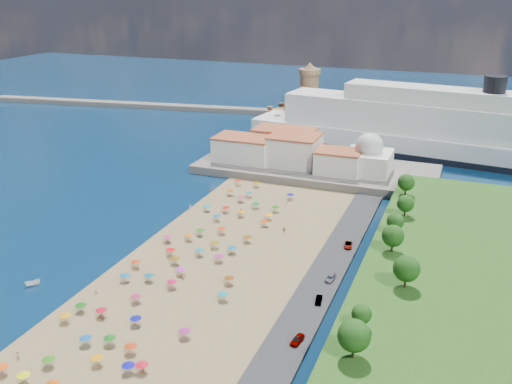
% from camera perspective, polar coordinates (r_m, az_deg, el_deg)
% --- Properties ---
extents(ground, '(700.00, 700.00, 0.00)m').
position_cam_1_polar(ground, '(158.83, -4.62, -5.47)').
color(ground, '#071938').
rests_on(ground, ground).
extents(terrace, '(90.00, 36.00, 3.00)m').
position_cam_1_polar(terrace, '(218.89, 6.00, 2.30)').
color(terrace, '#59544C').
rests_on(terrace, ground).
extents(jetty, '(18.00, 70.00, 2.40)m').
position_cam_1_polar(jetty, '(257.08, 3.35, 5.06)').
color(jetty, '#59544C').
rests_on(jetty, ground).
extents(breakwater, '(199.03, 34.77, 2.60)m').
position_cam_1_polar(breakwater, '(337.20, -10.41, 8.48)').
color(breakwater, '#59544C').
rests_on(breakwater, ground).
extents(waterfront_buildings, '(57.00, 29.00, 11.00)m').
position_cam_1_polar(waterfront_buildings, '(221.15, 2.84, 4.31)').
color(waterfront_buildings, silver).
rests_on(waterfront_buildings, terrace).
extents(domed_building, '(16.00, 16.00, 15.00)m').
position_cam_1_polar(domed_building, '(210.79, 11.19, 3.43)').
color(domed_building, silver).
rests_on(domed_building, terrace).
extents(fortress, '(40.00, 40.00, 32.40)m').
position_cam_1_polar(fortress, '(283.64, 5.26, 7.61)').
color(fortress, '#9D784E').
rests_on(fortress, ground).
extents(cruise_ship, '(161.08, 41.95, 34.85)m').
position_cam_1_polar(cruise_ship, '(248.00, 17.31, 5.77)').
color(cruise_ship, black).
rests_on(cruise_ship, ground).
extents(beach_parasols, '(30.41, 115.72, 2.20)m').
position_cam_1_polar(beach_parasols, '(149.49, -6.83, -6.37)').
color(beach_parasols, gray).
rests_on(beach_parasols, beach).
extents(beachgoers, '(35.46, 97.91, 1.89)m').
position_cam_1_polar(beachgoers, '(156.42, -5.75, -5.48)').
color(beachgoers, tan).
rests_on(beachgoers, beach).
extents(parked_cars, '(2.69, 51.61, 1.42)m').
position_cam_1_polar(parked_cars, '(138.71, 7.18, -9.03)').
color(parked_cars, gray).
rests_on(parked_cars, promenade).
extents(hillside_trees, '(13.04, 109.88, 7.56)m').
position_cam_1_polar(hillside_trees, '(134.88, 13.03, -6.11)').
color(hillside_trees, '#382314').
rests_on(hillside_trees, hillside).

